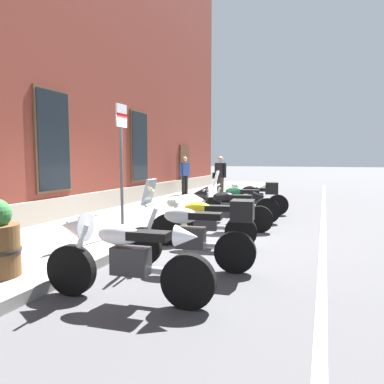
% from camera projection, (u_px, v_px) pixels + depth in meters
% --- Properties ---
extents(ground_plane, '(140.00, 140.00, 0.00)m').
position_uv_depth(ground_plane, '(169.00, 235.00, 8.03)').
color(ground_plane, '#424244').
extents(sidewalk, '(32.42, 3.09, 0.15)m').
position_uv_depth(sidewalk, '(109.00, 227.00, 8.55)').
color(sidewalk, gray).
rests_on(sidewalk, ground_plane).
extents(lane_stripe, '(32.42, 0.12, 0.01)m').
position_uv_depth(lane_stripe, '(323.00, 246.00, 6.93)').
color(lane_stripe, silver).
rests_on(lane_stripe, ground_plane).
extents(motorcycle_white_sport, '(0.62, 2.13, 1.04)m').
position_uv_depth(motorcycle_white_sport, '(120.00, 254.00, 4.25)').
color(motorcycle_white_sport, black).
rests_on(motorcycle_white_sport, ground_plane).
extents(motorcycle_silver_touring, '(0.65, 2.07, 1.37)m').
position_uv_depth(motorcycle_silver_touring, '(195.00, 233.00, 5.45)').
color(motorcycle_silver_touring, black).
rests_on(motorcycle_silver_touring, ground_plane).
extents(motorcycle_yellow_naked, '(0.67, 2.02, 0.92)m').
position_uv_depth(motorcycle_yellow_naked, '(202.00, 222.00, 6.92)').
color(motorcycle_yellow_naked, black).
rests_on(motorcycle_yellow_naked, ground_plane).
extents(motorcycle_black_sport, '(0.63, 2.02, 1.04)m').
position_uv_depth(motorcycle_black_sport, '(225.00, 207.00, 8.37)').
color(motorcycle_black_sport, black).
rests_on(motorcycle_black_sport, ground_plane).
extents(motorcycle_green_touring, '(0.72, 2.11, 1.36)m').
position_uv_depth(motorcycle_green_touring, '(243.00, 201.00, 9.47)').
color(motorcycle_green_touring, black).
rests_on(motorcycle_green_touring, ground_plane).
extents(motorcycle_black_naked, '(0.68, 2.00, 0.93)m').
position_uv_depth(motorcycle_black_naked, '(253.00, 199.00, 10.88)').
color(motorcycle_black_naked, black).
rests_on(motorcycle_black_naked, ground_plane).
extents(pedestrian_dark_jacket, '(0.38, 0.63, 1.60)m').
position_uv_depth(pedestrian_dark_jacket, '(220.00, 175.00, 14.27)').
color(pedestrian_dark_jacket, '#38332D').
rests_on(pedestrian_dark_jacket, sidewalk).
extents(pedestrian_blue_top, '(0.55, 0.34, 1.59)m').
position_uv_depth(pedestrian_blue_top, '(185.00, 173.00, 15.49)').
color(pedestrian_blue_top, black).
rests_on(pedestrian_blue_top, sidewalk).
extents(parking_sign, '(0.36, 0.07, 2.60)m').
position_uv_depth(parking_sign, '(122.00, 151.00, 7.12)').
color(parking_sign, '#4C4C51').
rests_on(parking_sign, sidewalk).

